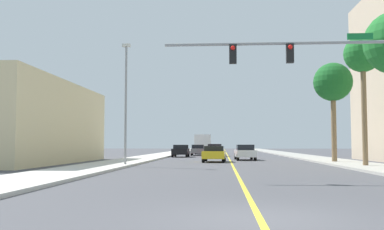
{
  "coord_description": "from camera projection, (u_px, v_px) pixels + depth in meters",
  "views": [
    {
      "loc": [
        -0.78,
        -9.21,
        1.54
      ],
      "look_at": [
        -2.49,
        15.97,
        3.23
      ],
      "focal_mm": 40.72,
      "sensor_mm": 36.0,
      "label": 1
    }
  ],
  "objects": [
    {
      "name": "street_lamp",
      "position": [
        126.0,
        97.0,
        30.31
      ],
      "size": [
        0.56,
        0.28,
        8.41
      ],
      "color": "gray",
      "rests_on": "sidewalk_left"
    },
    {
      "name": "delivery_truck",
      "position": [
        203.0,
        144.0,
        66.76
      ],
      "size": [
        2.52,
        7.28,
        2.94
      ],
      "rotation": [
        0.0,
        0.0,
        0.02
      ],
      "color": "red",
      "rests_on": "ground"
    },
    {
      "name": "palm_mid",
      "position": [
        363.0,
        57.0,
        28.93
      ],
      "size": [
        2.47,
        2.47,
        8.64
      ],
      "color": "brown",
      "rests_on": "sidewalk_right"
    },
    {
      "name": "sidewalk_left",
      "position": [
        154.0,
        156.0,
        51.42
      ],
      "size": [
        3.73,
        168.0,
        0.15
      ],
      "primitive_type": "cube",
      "color": "beige",
      "rests_on": "ground"
    },
    {
      "name": "sidewalk_right",
      "position": [
        305.0,
        157.0,
        50.23
      ],
      "size": [
        3.73,
        168.0,
        0.15
      ],
      "primitive_type": "cube",
      "color": "#9E9B93",
      "rests_on": "ground"
    },
    {
      "name": "lane_marking_center",
      "position": [
        228.0,
        157.0,
        50.82
      ],
      "size": [
        0.16,
        144.0,
        0.01
      ],
      "primitive_type": "cube",
      "color": "yellow",
      "rests_on": "ground"
    },
    {
      "name": "car_black",
      "position": [
        181.0,
        151.0,
        51.48
      ],
      "size": [
        1.86,
        3.92,
        1.45
      ],
      "rotation": [
        0.0,
        0.0,
        3.14
      ],
      "color": "black",
      "rests_on": "ground"
    },
    {
      "name": "car_yellow",
      "position": [
        214.0,
        154.0,
        37.3
      ],
      "size": [
        2.02,
        4.13,
        1.37
      ],
      "rotation": [
        0.0,
        0.0,
        -0.04
      ],
      "color": "gold",
      "rests_on": "ground"
    },
    {
      "name": "car_white",
      "position": [
        245.0,
        152.0,
        41.84
      ],
      "size": [
        1.94,
        4.64,
        1.48
      ],
      "rotation": [
        0.0,
        0.0,
        0.03
      ],
      "color": "white",
      "rests_on": "ground"
    },
    {
      "name": "car_gray",
      "position": [
        198.0,
        150.0,
        58.36
      ],
      "size": [
        1.91,
        4.46,
        1.45
      ],
      "rotation": [
        0.0,
        0.0,
        0.02
      ],
      "color": "slate",
      "rests_on": "ground"
    },
    {
      "name": "traffic_signal_mast",
      "position": [
        331.0,
        70.0,
        18.76
      ],
      "size": [
        10.71,
        0.36,
        6.17
      ],
      "color": "gray",
      "rests_on": "sidewalk_right"
    },
    {
      "name": "car_red",
      "position": [
        215.0,
        150.0,
        54.52
      ],
      "size": [
        2.0,
        4.6,
        1.54
      ],
      "rotation": [
        0.0,
        0.0,
        0.02
      ],
      "color": "red",
      "rests_on": "ground"
    },
    {
      "name": "palm_far",
      "position": [
        333.0,
        83.0,
        35.22
      ],
      "size": [
        3.11,
        3.11,
        7.97
      ],
      "color": "brown",
      "rests_on": "sidewalk_right"
    },
    {
      "name": "ground",
      "position": [
        228.0,
        157.0,
        50.82
      ],
      "size": [
        192.0,
        192.0,
        0.0
      ],
      "primitive_type": "plane",
      "color": "#47474C"
    }
  ]
}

